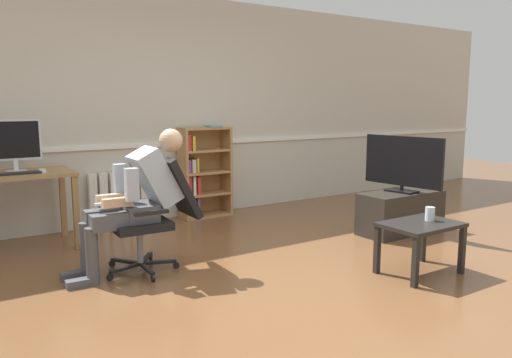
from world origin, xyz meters
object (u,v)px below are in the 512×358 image
(office_chair, at_px, (157,209))
(person_seated, at_px, (136,197))
(tv_stand, at_px, (401,212))
(computer_desk, at_px, (11,185))
(coffee_table, at_px, (421,231))
(keyboard, at_px, (18,173))
(tv_screen, at_px, (403,163))
(imac_monitor, at_px, (14,142))
(bookshelf, at_px, (201,173))
(computer_mouse, at_px, (42,171))
(drinking_glass, at_px, (430,214))
(radiator, at_px, (119,199))

(office_chair, distance_m, person_seated, 0.22)
(office_chair, distance_m, tv_stand, 2.73)
(computer_desk, height_order, coffee_table, computer_desk)
(keyboard, bearing_deg, computer_desk, 109.14)
(computer_desk, bearing_deg, tv_screen, -23.91)
(tv_screen, bearing_deg, imac_monitor, 56.61)
(imac_monitor, bearing_deg, tv_screen, -25.29)
(office_chair, relative_size, tv_stand, 0.98)
(office_chair, distance_m, coffee_table, 2.23)
(tv_stand, bearing_deg, coffee_table, -132.69)
(office_chair, height_order, person_seated, person_seated)
(coffee_table, bearing_deg, tv_stand, 47.31)
(bookshelf, bearing_deg, computer_desk, -172.38)
(keyboard, xyz_separation_m, office_chair, (0.91, -1.14, -0.24))
(person_seated, distance_m, tv_stand, 2.92)
(tv_stand, bearing_deg, imac_monitor, 154.70)
(computer_mouse, relative_size, person_seated, 0.08)
(bookshelf, bearing_deg, tv_stand, -52.39)
(bookshelf, distance_m, tv_stand, 2.43)
(tv_stand, bearing_deg, drinking_glass, -128.91)
(imac_monitor, height_order, bookshelf, imac_monitor)
(computer_mouse, bearing_deg, bookshelf, 12.12)
(keyboard, bearing_deg, imac_monitor, 86.63)
(tv_screen, height_order, coffee_table, tv_screen)
(computer_desk, bearing_deg, imac_monitor, 51.57)
(computer_desk, relative_size, bookshelf, 0.98)
(office_chair, relative_size, tv_screen, 1.04)
(coffee_table, bearing_deg, drinking_glass, 3.68)
(computer_mouse, relative_size, coffee_table, 0.15)
(imac_monitor, distance_m, computer_mouse, 0.39)
(imac_monitor, bearing_deg, person_seated, -62.06)
(radiator, height_order, tv_screen, tv_screen)
(office_chair, bearing_deg, computer_desk, -141.75)
(imac_monitor, relative_size, bookshelf, 0.44)
(tv_stand, distance_m, tv_screen, 0.55)
(imac_monitor, xyz_separation_m, office_chair, (0.90, -1.36, -0.52))
(imac_monitor, height_order, tv_stand, imac_monitor)
(bookshelf, height_order, tv_screen, bookshelf)
(radiator, bearing_deg, imac_monitor, -164.12)
(computer_desk, bearing_deg, radiator, 18.58)
(computer_mouse, relative_size, bookshelf, 0.09)
(bookshelf, height_order, coffee_table, bookshelf)
(computer_mouse, height_order, tv_stand, computer_mouse)
(computer_mouse, xyz_separation_m, radiator, (0.90, 0.51, -0.46))
(computer_desk, relative_size, person_seated, 0.93)
(radiator, bearing_deg, office_chair, -96.95)
(tv_stand, relative_size, tv_screen, 1.06)
(drinking_glass, bearing_deg, imac_monitor, 136.32)
(computer_desk, xyz_separation_m, drinking_glass, (2.86, -2.60, -0.15))
(keyboard, bearing_deg, tv_screen, -22.31)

